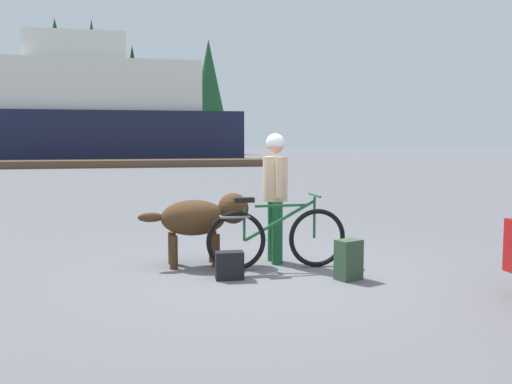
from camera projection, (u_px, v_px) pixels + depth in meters
The scene contains 13 objects.
ground_plane at pixel (273, 273), 6.83m from camera, with size 160.00×160.00×0.00m, color slate.
bicycle at pixel (276, 237), 7.02m from camera, with size 1.77×0.44×0.92m.
person_cyclist at pixel (275, 186), 7.34m from camera, with size 0.32×0.53×1.67m.
dog at pixel (202, 217), 7.21m from camera, with size 1.40×0.53×0.92m.
backpack at pixel (349, 260), 6.51m from camera, with size 0.28×0.20×0.46m, color #334C33.
handbag_pannier at pixel (230, 265), 6.53m from camera, with size 0.32×0.18×0.32m, color black.
dock_pier at pixel (138, 163), 32.23m from camera, with size 15.41×2.61×0.40m, color brown.
ferry_boat at pixel (41, 115), 37.38m from camera, with size 25.87×8.09×8.91m.
sailboat_moored at pixel (57, 155), 37.25m from camera, with size 8.24×2.31×8.56m.
pine_tree_far_left at pixel (56, 69), 52.23m from camera, with size 4.11×4.11×12.48m.
pine_tree_center at pixel (93, 73), 52.75m from camera, with size 3.07×3.07×12.50m.
pine_tree_far_right at pixel (209, 86), 57.61m from camera, with size 3.81×3.81×11.52m.
pine_tree_mid_back at pixel (133, 84), 61.90m from camera, with size 2.87×2.87×11.61m.
Camera 1 is at (-1.64, -6.50, 1.61)m, focal length 40.03 mm.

